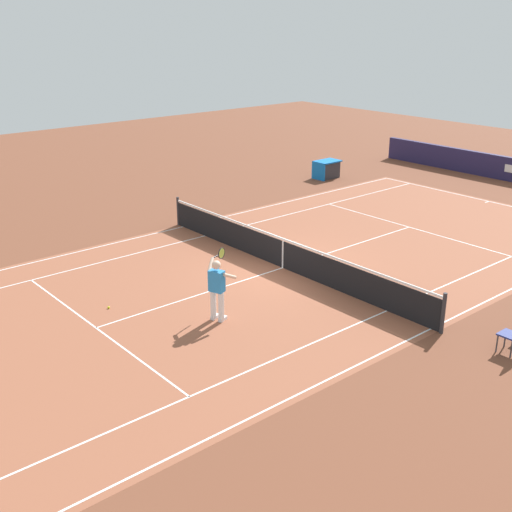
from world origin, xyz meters
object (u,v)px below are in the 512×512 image
tennis_ball (109,307)px  equipment_cart_tarped (327,169)px  tennis_net (283,253)px  tennis_player_near (217,287)px

tennis_ball → equipment_cart_tarped: (-15.29, -6.60, 0.40)m
tennis_net → tennis_player_near: tennis_player_near is taller
tennis_player_near → equipment_cart_tarped: (-13.46, -9.04, -0.49)m
tennis_ball → equipment_cart_tarped: bearing=-156.7°
tennis_net → equipment_cart_tarped: (-9.69, -7.42, -0.05)m
tennis_net → tennis_ball: size_ratio=177.27×
tennis_net → tennis_player_near: bearing=23.2°
tennis_net → equipment_cart_tarped: tennis_net is taller
tennis_net → tennis_ball: tennis_net is taller
tennis_player_near → equipment_cart_tarped: bearing=-146.1°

